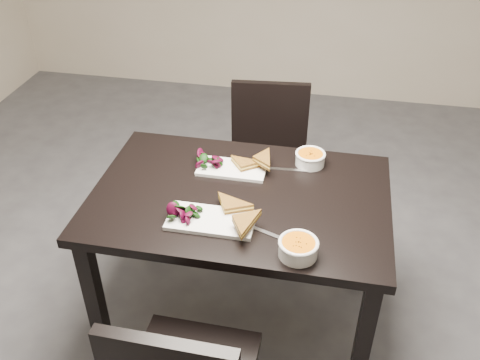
# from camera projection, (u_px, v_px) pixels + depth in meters

# --- Properties ---
(ground) EXTENTS (5.00, 5.00, 0.00)m
(ground) POSITION_uv_depth(u_px,v_px,m) (255.00, 314.00, 2.58)
(ground) COLOR #47474C
(ground) RESTS_ON ground
(table) EXTENTS (1.20, 0.80, 0.75)m
(table) POSITION_uv_depth(u_px,v_px,m) (240.00, 213.00, 2.19)
(table) COLOR black
(table) RESTS_ON ground
(chair_far) EXTENTS (0.46, 0.46, 0.85)m
(chair_far) POSITION_uv_depth(u_px,v_px,m) (268.00, 153.00, 2.88)
(chair_far) COLOR black
(chair_far) RESTS_ON ground
(plate_near) EXTENTS (0.33, 0.16, 0.02)m
(plate_near) POSITION_uv_depth(u_px,v_px,m) (211.00, 220.00, 1.98)
(plate_near) COLOR white
(plate_near) RESTS_ON table
(sandwich_near) EXTENTS (0.20, 0.18, 0.05)m
(sandwich_near) POSITION_uv_depth(u_px,v_px,m) (229.00, 213.00, 1.96)
(sandwich_near) COLOR olive
(sandwich_near) RESTS_ON plate_near
(salad_near) EXTENTS (0.10, 0.09, 0.05)m
(salad_near) POSITION_uv_depth(u_px,v_px,m) (185.00, 211.00, 1.98)
(salad_near) COLOR black
(salad_near) RESTS_ON plate_near
(soup_bowl_near) EXTENTS (0.14, 0.14, 0.06)m
(soup_bowl_near) POSITION_uv_depth(u_px,v_px,m) (298.00, 247.00, 1.82)
(soup_bowl_near) COLOR white
(soup_bowl_near) RESTS_ON table
(cutlery_near) EXTENTS (0.17, 0.08, 0.00)m
(cutlery_near) POSITION_uv_depth(u_px,v_px,m) (268.00, 233.00, 1.93)
(cutlery_near) COLOR silver
(cutlery_near) RESTS_ON table
(plate_far) EXTENTS (0.29, 0.15, 0.01)m
(plate_far) POSITION_uv_depth(u_px,v_px,m) (232.00, 169.00, 2.27)
(plate_far) COLOR white
(plate_far) RESTS_ON table
(sandwich_far) EXTENTS (0.18, 0.17, 0.05)m
(sandwich_far) POSITION_uv_depth(u_px,v_px,m) (246.00, 166.00, 2.23)
(sandwich_far) COLOR olive
(sandwich_far) RESTS_ON plate_far
(salad_far) EXTENTS (0.09, 0.08, 0.04)m
(salad_far) POSITION_uv_depth(u_px,v_px,m) (209.00, 161.00, 2.27)
(salad_far) COLOR black
(salad_far) RESTS_ON plate_far
(soup_bowl_far) EXTENTS (0.13, 0.13, 0.06)m
(soup_bowl_far) POSITION_uv_depth(u_px,v_px,m) (310.00, 158.00, 2.29)
(soup_bowl_far) COLOR white
(soup_bowl_far) RESTS_ON table
(cutlery_far) EXTENTS (0.18, 0.03, 0.00)m
(cutlery_far) POSITION_uv_depth(u_px,v_px,m) (287.00, 170.00, 2.27)
(cutlery_far) COLOR silver
(cutlery_far) RESTS_ON table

